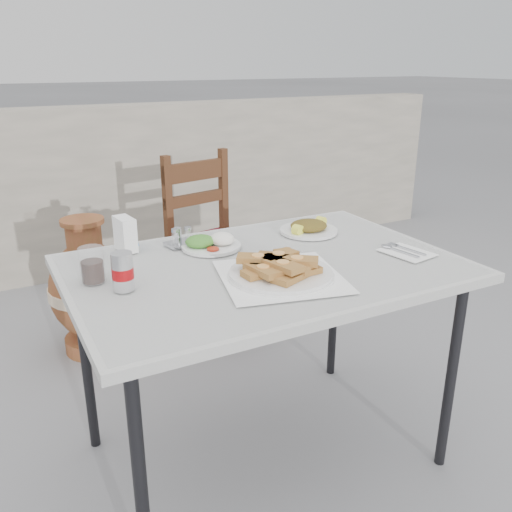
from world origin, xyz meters
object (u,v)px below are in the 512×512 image
salad_chopped_plate (309,228)px  soda_can (123,271)px  cola_glass (92,267)px  salad_rice_plate (211,243)px  terracotta_urn (90,291)px  pide_plate (281,267)px  cafe_table (265,278)px  napkin_holder (125,234)px  chair (213,242)px  condiment_caddy (180,239)px

salad_chopped_plate → soda_can: 0.87m
soda_can → cola_glass: soda_can is taller
salad_rice_plate → terracotta_urn: bearing=107.2°
pide_plate → salad_chopped_plate: (0.36, 0.37, -0.02)m
salad_rice_plate → cola_glass: bearing=-165.5°
cafe_table → napkin_holder: (-0.39, 0.36, 0.12)m
pide_plate → napkin_holder: 0.63m
cafe_table → chair: bearing=75.0°
napkin_holder → chair: 1.09m
chair → terracotta_urn: 0.72m
salad_rice_plate → napkin_holder: napkin_holder is taller
soda_can → cola_glass: 0.13m
soda_can → chair: bearing=54.4°
cola_glass → napkin_holder: napkin_holder is taller
pide_plate → cola_glass: (-0.55, 0.26, 0.01)m
napkin_holder → salad_chopped_plate: bearing=-17.2°
salad_rice_plate → cola_glass: size_ratio=1.99×
cafe_table → soda_can: size_ratio=11.31×
pide_plate → chair: chair is taller
condiment_caddy → pide_plate: bearing=-69.5°
salad_chopped_plate → salad_rice_plate: bearing=178.3°
chair → salad_rice_plate: bearing=-125.8°
cafe_table → pide_plate: size_ratio=2.91×
salad_rice_plate → salad_chopped_plate: (0.44, -0.01, -0.00)m
salad_rice_plate → chair: chair is taller
condiment_caddy → chair: size_ratio=0.12×
pide_plate → soda_can: bearing=163.2°
salad_rice_plate → soda_can: 0.47m
cafe_table → salad_chopped_plate: bearing=33.6°
condiment_caddy → chair: chair is taller
cafe_table → salad_chopped_plate: (0.34, 0.23, 0.08)m
salad_rice_plate → salad_chopped_plate: 0.44m
pide_plate → napkin_holder: napkin_holder is taller
cola_glass → terracotta_urn: bearing=80.6°
soda_can → condiment_caddy: 0.45m
salad_rice_plate → cafe_table: bearing=-67.0°
cola_glass → terracotta_urn: (0.18, 1.07, -0.53)m
salad_rice_plate → napkin_holder: (-0.29, 0.13, 0.04)m
salad_rice_plate → soda_can: soda_can is taller
salad_rice_plate → condiment_caddy: size_ratio=1.93×
salad_chopped_plate → condiment_caddy: bearing=169.7°
salad_rice_plate → salad_chopped_plate: bearing=-1.7°
cola_glass → napkin_holder: 0.31m
napkin_holder → condiment_caddy: size_ratio=1.08×
cafe_table → terracotta_urn: cafe_table is taller
cola_glass → salad_chopped_plate: bearing=6.8°
pide_plate → salad_rice_plate: pide_plate is taller
soda_can → condiment_caddy: (0.31, 0.32, -0.04)m
cola_glass → condiment_caddy: (0.38, 0.20, -0.02)m
napkin_holder → condiment_caddy: bearing=-18.7°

